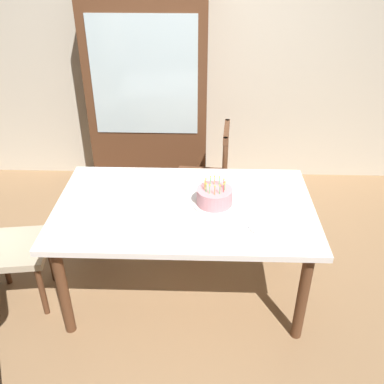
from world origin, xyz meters
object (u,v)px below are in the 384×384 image
(plate_far_side, at_px, (174,186))
(plate_near_guest, at_px, (266,226))
(birthday_cake, at_px, (214,197))
(dining_table, at_px, (185,215))
(plate_near_celebrant, at_px, (107,223))
(chair_spindle_back, at_px, (205,181))
(china_cabinet, at_px, (149,96))

(plate_far_side, bearing_deg, plate_near_guest, -37.57)
(birthday_cake, bearing_deg, plate_near_guest, -37.08)
(dining_table, bearing_deg, plate_near_guest, -24.17)
(plate_near_celebrant, distance_m, plate_near_guest, 0.98)
(birthday_cake, relative_size, plate_near_celebrant, 1.27)
(chair_spindle_back, relative_size, china_cabinet, 0.50)
(dining_table, relative_size, china_cabinet, 0.90)
(plate_near_guest, height_order, chair_spindle_back, chair_spindle_back)
(dining_table, bearing_deg, chair_spindle_back, 80.98)
(dining_table, relative_size, plate_near_celebrant, 7.73)
(plate_far_side, bearing_deg, dining_table, -69.63)
(dining_table, relative_size, birthday_cake, 6.07)
(china_cabinet, bearing_deg, plate_near_guest, -62.76)
(birthday_cake, bearing_deg, china_cabinet, 111.36)
(chair_spindle_back, bearing_deg, dining_table, -99.02)
(birthday_cake, height_order, plate_far_side, birthday_cake)
(plate_near_celebrant, relative_size, china_cabinet, 0.12)
(dining_table, height_order, plate_far_side, plate_far_side)
(birthday_cake, xyz_separation_m, chair_spindle_back, (-0.07, 0.82, -0.35))
(birthday_cake, height_order, china_cabinet, china_cabinet)
(dining_table, xyz_separation_m, china_cabinet, (-0.41, 1.56, 0.29))
(plate_near_celebrant, height_order, chair_spindle_back, chair_spindle_back)
(dining_table, xyz_separation_m, birthday_cake, (0.20, 0.01, 0.14))
(plate_near_celebrant, xyz_separation_m, china_cabinet, (0.06, 1.79, 0.20))
(chair_spindle_back, xyz_separation_m, china_cabinet, (-0.54, 0.73, 0.49))
(birthday_cake, xyz_separation_m, plate_near_celebrant, (-0.66, -0.24, -0.05))
(chair_spindle_back, bearing_deg, plate_near_guest, -70.25)
(chair_spindle_back, distance_m, china_cabinet, 1.03)
(plate_near_guest, bearing_deg, china_cabinet, 117.24)
(plate_far_side, height_order, plate_near_guest, same)
(plate_near_celebrant, relative_size, plate_far_side, 1.00)
(plate_near_guest, bearing_deg, plate_far_side, 142.43)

